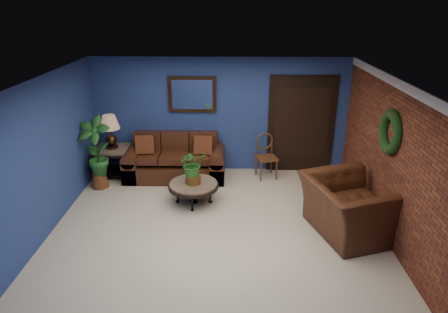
{
  "coord_description": "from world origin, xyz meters",
  "views": [
    {
      "loc": [
        0.24,
        -5.85,
        3.63
      ],
      "look_at": [
        0.11,
        0.55,
        1.07
      ],
      "focal_mm": 32.0,
      "sensor_mm": 36.0,
      "label": 1
    }
  ],
  "objects_px": {
    "sofa": "(176,163)",
    "side_chair": "(266,153)",
    "end_table": "(113,154)",
    "table_lamp": "(110,128)",
    "coffee_table": "(193,186)",
    "armchair": "(349,207)"
  },
  "relations": [
    {
      "from": "end_table",
      "to": "table_lamp",
      "type": "relative_size",
      "value": 1.03
    },
    {
      "from": "sofa",
      "to": "end_table",
      "type": "distance_m",
      "value": 1.35
    },
    {
      "from": "end_table",
      "to": "side_chair",
      "type": "height_order",
      "value": "side_chair"
    },
    {
      "from": "sofa",
      "to": "side_chair",
      "type": "distance_m",
      "value": 1.95
    },
    {
      "from": "coffee_table",
      "to": "side_chair",
      "type": "bearing_deg",
      "value": 40.9
    },
    {
      "from": "sofa",
      "to": "table_lamp",
      "type": "relative_size",
      "value": 3.05
    },
    {
      "from": "table_lamp",
      "to": "side_chair",
      "type": "bearing_deg",
      "value": 1.2
    },
    {
      "from": "table_lamp",
      "to": "side_chair",
      "type": "xyz_separation_m",
      "value": [
        3.27,
        0.07,
        -0.56
      ]
    },
    {
      "from": "end_table",
      "to": "armchair",
      "type": "relative_size",
      "value": 0.5
    },
    {
      "from": "side_chair",
      "to": "end_table",
      "type": "bearing_deg",
      "value": 167.02
    },
    {
      "from": "end_table",
      "to": "armchair",
      "type": "xyz_separation_m",
      "value": [
        4.45,
        -2.16,
        -0.04
      ]
    },
    {
      "from": "sofa",
      "to": "side_chair",
      "type": "bearing_deg",
      "value": 1.16
    },
    {
      "from": "coffee_table",
      "to": "side_chair",
      "type": "height_order",
      "value": "side_chair"
    },
    {
      "from": "sofa",
      "to": "armchair",
      "type": "height_order",
      "value": "sofa"
    },
    {
      "from": "table_lamp",
      "to": "side_chair",
      "type": "height_order",
      "value": "table_lamp"
    },
    {
      "from": "end_table",
      "to": "table_lamp",
      "type": "distance_m",
      "value": 0.6
    },
    {
      "from": "coffee_table",
      "to": "armchair",
      "type": "xyz_separation_m",
      "value": [
        2.62,
        -0.98,
        0.11
      ]
    },
    {
      "from": "end_table",
      "to": "table_lamp",
      "type": "bearing_deg",
      "value": 161.57
    },
    {
      "from": "end_table",
      "to": "armchair",
      "type": "bearing_deg",
      "value": -25.9
    },
    {
      "from": "sofa",
      "to": "armchair",
      "type": "xyz_separation_m",
      "value": [
        3.12,
        -2.19,
        0.15
      ]
    },
    {
      "from": "table_lamp",
      "to": "side_chair",
      "type": "relative_size",
      "value": 0.72
    },
    {
      "from": "coffee_table",
      "to": "side_chair",
      "type": "xyz_separation_m",
      "value": [
        1.44,
        1.25,
        0.19
      ]
    }
  ]
}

